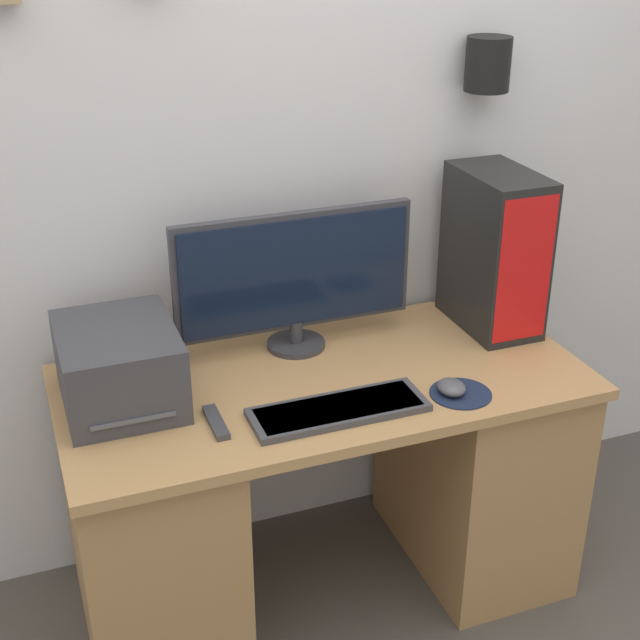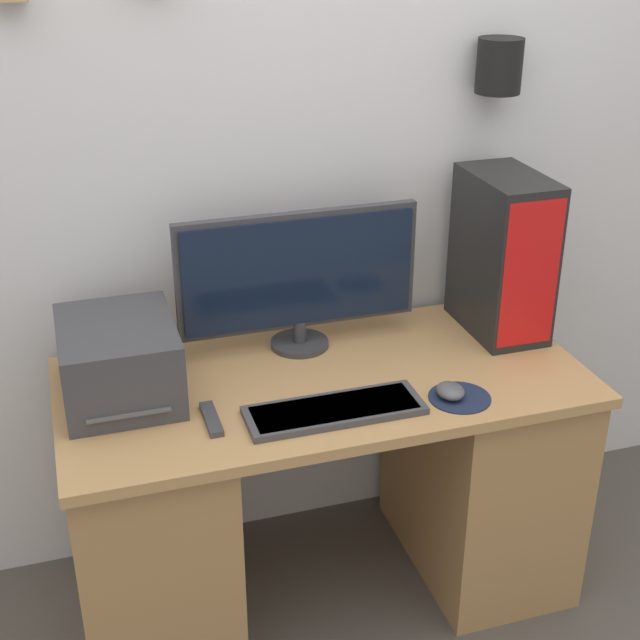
% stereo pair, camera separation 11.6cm
% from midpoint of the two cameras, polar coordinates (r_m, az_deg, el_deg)
% --- Properties ---
extents(wall_back, '(6.40, 0.18, 2.84)m').
position_cam_midpoint_polar(wall_back, '(2.50, -1.27, 13.44)').
color(wall_back, silver).
rests_on(wall_back, ground_plane).
extents(desk, '(1.40, 0.67, 0.72)m').
position_cam_midpoint_polar(desk, '(2.58, 1.54, -10.49)').
color(desk, tan).
rests_on(desk, ground_plane).
extents(monitor, '(0.68, 0.17, 0.40)m').
position_cam_midpoint_polar(monitor, '(2.46, -0.03, 2.89)').
color(monitor, '#333338').
rests_on(monitor, desk).
extents(keyboard, '(0.45, 0.15, 0.02)m').
position_cam_midpoint_polar(keyboard, '(2.23, 2.44, -5.79)').
color(keyboard, '#3D3D42').
rests_on(keyboard, desk).
extents(mousepad, '(0.16, 0.16, 0.00)m').
position_cam_midpoint_polar(mousepad, '(2.33, 10.35, -4.93)').
color(mousepad, '#19233D').
rests_on(mousepad, desk).
extents(mouse, '(0.07, 0.08, 0.04)m').
position_cam_midpoint_polar(mouse, '(2.32, 9.78, -4.51)').
color(mouse, '#4C4C51').
rests_on(mouse, mousepad).
extents(computer_tower, '(0.19, 0.33, 0.47)m').
position_cam_midpoint_polar(computer_tower, '(2.62, 12.88, 4.09)').
color(computer_tower, black).
rests_on(computer_tower, desk).
extents(printer, '(0.29, 0.37, 0.20)m').
position_cam_midpoint_polar(printer, '(2.30, -11.33, -2.60)').
color(printer, '#38383D').
rests_on(printer, desk).
extents(remote_control, '(0.03, 0.15, 0.02)m').
position_cam_midpoint_polar(remote_control, '(2.20, -5.45, -6.35)').
color(remote_control, '#38383D').
rests_on(remote_control, desk).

